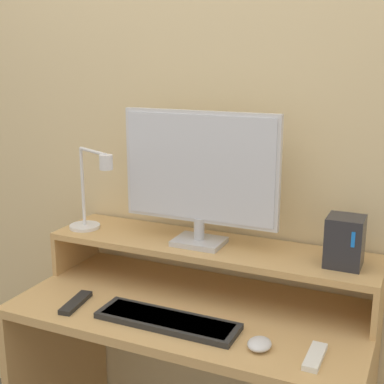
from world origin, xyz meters
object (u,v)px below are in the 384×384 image
Objects in this scene: mouse at (259,344)px; remote_control at (76,303)px; router_dock at (345,241)px; keyboard at (167,320)px; desk_lamp at (91,196)px; remote_secondary at (315,357)px; monitor at (200,173)px.

remote_control is at bearing 179.04° from mouse.
mouse is (-0.17, -0.30, -0.23)m from router_dock.
keyboard is at bearing 2.05° from remote_control.
mouse is (0.71, -0.25, -0.28)m from desk_lamp.
remote_secondary is (0.45, -0.01, -0.00)m from keyboard.
router_dock reaches higher than remote_control.
router_dock is 0.37m from remote_secondary.
monitor is 0.48m from keyboard.
monitor is 0.58m from remote_control.
monitor is 1.22× the size of keyboard.
remote_control is 0.78m from remote_secondary.
router_dock is 0.59m from keyboard.
desk_lamp is at bearing 110.42° from remote_control.
desk_lamp is at bearing -176.85° from router_dock.
mouse is at bearing -119.24° from router_dock.
remote_secondary is at bearing 3.41° from mouse.
remote_control is (-0.62, 0.01, -0.01)m from mouse.
monitor reaches higher than remote_secondary.
router_dock is 0.88m from remote_control.
keyboard reaches higher than remote_secondary.
keyboard is (-0.47, -0.28, -0.23)m from router_dock.
mouse is (0.31, -0.29, -0.40)m from monitor.
monitor reaches higher than keyboard.
desk_lamp is 0.69× the size of keyboard.
monitor is 0.42m from desk_lamp.
mouse is 0.15m from remote_secondary.
router_dock is 0.96× the size of remote_control.
router_dock is 1.97× the size of mouse.
remote_secondary is (0.15, 0.01, -0.01)m from mouse.
desk_lamp reaches higher than remote_secondary.
desk_lamp is 0.39m from remote_control.
mouse reaches higher than keyboard.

